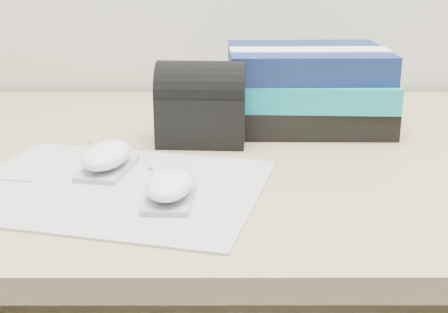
{
  "coord_description": "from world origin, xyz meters",
  "views": [
    {
      "loc": [
        -0.11,
        0.66,
        1.02
      ],
      "look_at": [
        -0.11,
        1.42,
        0.77
      ],
      "focal_mm": 50.0,
      "sensor_mm": 36.0,
      "label": 1
    }
  ],
  "objects_px": {
    "desk": "(286,264)",
    "mouse_front": "(170,185)",
    "mouse_rear": "(107,157)",
    "book_stack": "(308,88)",
    "pouch": "(201,103)"
  },
  "relations": [
    {
      "from": "desk",
      "to": "book_stack",
      "type": "distance_m",
      "value": 0.31
    },
    {
      "from": "book_stack",
      "to": "pouch",
      "type": "distance_m",
      "value": 0.21
    },
    {
      "from": "mouse_front",
      "to": "mouse_rear",
      "type": "bearing_deg",
      "value": 131.83
    },
    {
      "from": "desk",
      "to": "pouch",
      "type": "xyz_separation_m",
      "value": [
        -0.14,
        -0.03,
        0.3
      ]
    },
    {
      "from": "book_stack",
      "to": "pouch",
      "type": "height_order",
      "value": "book_stack"
    },
    {
      "from": "pouch",
      "to": "book_stack",
      "type": "bearing_deg",
      "value": 29.82
    },
    {
      "from": "desk",
      "to": "mouse_front",
      "type": "height_order",
      "value": "mouse_front"
    },
    {
      "from": "desk",
      "to": "book_stack",
      "type": "relative_size",
      "value": 5.71
    },
    {
      "from": "desk",
      "to": "mouse_front",
      "type": "bearing_deg",
      "value": -122.14
    },
    {
      "from": "desk",
      "to": "pouch",
      "type": "bearing_deg",
      "value": -169.01
    },
    {
      "from": "mouse_rear",
      "to": "book_stack",
      "type": "bearing_deg",
      "value": 39.13
    },
    {
      "from": "mouse_rear",
      "to": "mouse_front",
      "type": "bearing_deg",
      "value": -48.17
    },
    {
      "from": "desk",
      "to": "mouse_rear",
      "type": "relative_size",
      "value": 13.74
    },
    {
      "from": "desk",
      "to": "mouse_rear",
      "type": "distance_m",
      "value": 0.41
    },
    {
      "from": "mouse_rear",
      "to": "book_stack",
      "type": "height_order",
      "value": "book_stack"
    }
  ]
}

